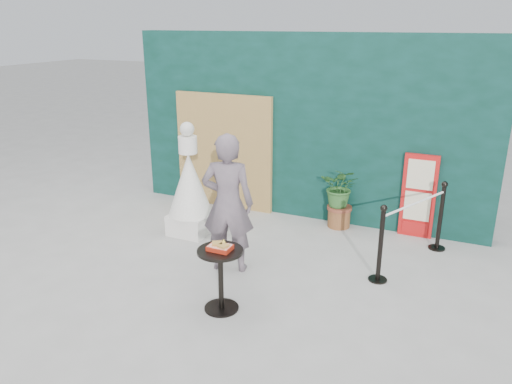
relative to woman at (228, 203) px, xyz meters
name	(u,v)px	position (x,y,z in m)	size (l,w,h in m)	color
ground	(215,301)	(0.23, -0.83, -0.93)	(60.00, 60.00, 0.00)	#ADAAA5
back_wall	(305,128)	(0.23, 2.32, 0.57)	(6.00, 0.30, 3.00)	black
bamboo_fence	(224,152)	(-1.17, 2.11, 0.07)	(1.80, 0.08, 2.00)	tan
woman	(228,203)	(0.00, 0.00, 0.00)	(0.68, 0.44, 1.85)	slate
menu_board	(418,196)	(2.13, 2.12, -0.28)	(0.50, 0.07, 1.30)	red
statue	(190,189)	(-1.08, 0.82, -0.21)	(0.69, 0.69, 1.76)	white
cafe_table	(221,270)	(0.38, -0.93, -0.43)	(0.52, 0.52, 0.75)	black
food_basket	(220,247)	(0.38, -0.93, -0.14)	(0.26, 0.19, 0.11)	#B12612
planter	(340,193)	(0.96, 2.00, -0.34)	(0.59, 0.51, 1.00)	brown
stanchion_barrier	(413,230)	(2.20, 1.13, -0.43)	(0.84, 1.54, 1.03)	black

